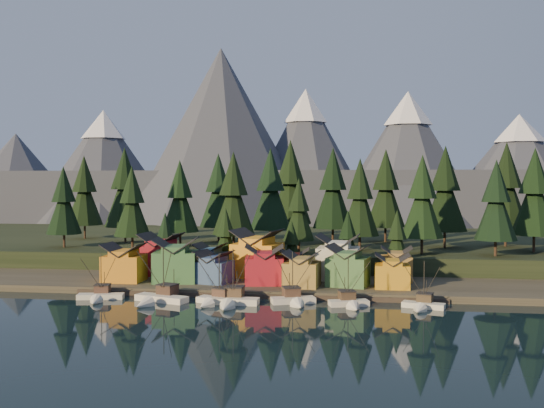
# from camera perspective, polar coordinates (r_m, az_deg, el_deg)

# --- Properties ---
(ground) EXTENTS (500.00, 500.00, 0.00)m
(ground) POSITION_cam_1_polar(r_m,az_deg,el_deg) (115.77, -2.80, -10.29)
(ground) COLOR black
(ground) RESTS_ON ground
(shore_strip) EXTENTS (400.00, 50.00, 1.50)m
(shore_strip) POSITION_cam_1_polar(r_m,az_deg,el_deg) (154.43, 0.01, -6.86)
(shore_strip) COLOR #343126
(shore_strip) RESTS_ON ground
(hillside) EXTENTS (420.00, 100.00, 6.00)m
(hillside) POSITION_cam_1_polar(r_m,az_deg,el_deg) (203.34, 1.99, -4.04)
(hillside) COLOR black
(hillside) RESTS_ON ground
(dock) EXTENTS (80.00, 4.00, 1.00)m
(dock) POSITION_cam_1_polar(r_m,az_deg,el_deg) (131.58, -1.44, -8.55)
(dock) COLOR #41372E
(dock) RESTS_ON ground
(mountain_ridge) EXTENTS (560.00, 190.00, 90.00)m
(mountain_ridge) POSITION_cam_1_polar(r_m,az_deg,el_deg) (325.62, 3.56, 2.34)
(mountain_ridge) COLOR #484B5D
(mountain_ridge) RESTS_ON ground
(boat_0) EXTENTS (10.19, 10.78, 10.59)m
(boat_0) POSITION_cam_1_polar(r_m,az_deg,el_deg) (133.47, -15.94, -7.85)
(boat_0) COLOR silver
(boat_0) RESTS_ON ground
(boat_1) EXTENTS (12.18, 12.66, 12.53)m
(boat_1) POSITION_cam_1_polar(r_m,az_deg,el_deg) (127.71, -10.72, -8.10)
(boat_1) COLOR silver
(boat_1) RESTS_ON ground
(boat_2) EXTENTS (9.58, 10.13, 11.31)m
(boat_2) POSITION_cam_1_polar(r_m,az_deg,el_deg) (124.54, -5.37, -8.36)
(boat_2) COLOR white
(boat_2) RESTS_ON ground
(boat_3) EXTENTS (11.08, 12.03, 12.46)m
(boat_3) POSITION_cam_1_polar(r_m,az_deg,el_deg) (123.17, -3.88, -8.42)
(boat_3) COLOR silver
(boat_3) RESTS_ON ground
(boat_4) EXTENTS (9.68, 10.27, 11.65)m
(boat_4) POSITION_cam_1_polar(r_m,az_deg,el_deg) (124.19, 2.12, -8.34)
(boat_4) COLOR silver
(boat_4) RESTS_ON ground
(boat_5) EXTENTS (8.59, 9.17, 10.74)m
(boat_5) POSITION_cam_1_polar(r_m,az_deg,el_deg) (122.60, 7.35, -8.56)
(boat_5) COLOR silver
(boat_5) RESTS_ON ground
(boat_6) EXTENTS (8.81, 9.30, 10.27)m
(boat_6) POSITION_cam_1_polar(r_m,az_deg,el_deg) (123.17, 13.99, -8.64)
(boat_6) COLOR silver
(boat_6) RESTS_ON ground
(house_front_0) EXTENTS (9.05, 8.57, 8.87)m
(house_front_0) POSITION_cam_1_polar(r_m,az_deg,el_deg) (146.57, -13.75, -5.27)
(house_front_0) COLOR orange
(house_front_0) RESTS_ON shore_strip
(house_front_1) EXTENTS (11.14, 10.81, 10.16)m
(house_front_1) POSITION_cam_1_polar(r_m,az_deg,el_deg) (143.38, -9.06, -5.12)
(house_front_1) COLOR #3C703E
(house_front_1) RESTS_ON shore_strip
(house_front_2) EXTENTS (9.06, 9.11, 7.32)m
(house_front_2) POSITION_cam_1_polar(r_m,az_deg,el_deg) (141.15, -5.50, -5.83)
(house_front_2) COLOR #344F7C
(house_front_2) RESTS_ON shore_strip
(house_front_3) EXTENTS (9.75, 9.40, 8.82)m
(house_front_3) POSITION_cam_1_polar(r_m,az_deg,el_deg) (138.84, -0.72, -5.63)
(house_front_3) COLOR maroon
(house_front_3) RESTS_ON shore_strip
(house_front_4) EXTENTS (8.28, 8.83, 7.78)m
(house_front_4) POSITION_cam_1_polar(r_m,az_deg,el_deg) (135.72, 2.82, -6.04)
(house_front_4) COLOR olive
(house_front_4) RESTS_ON shore_strip
(house_front_5) EXTENTS (10.28, 9.68, 9.17)m
(house_front_5) POSITION_cam_1_polar(r_m,az_deg,el_deg) (137.24, 7.18, -5.66)
(house_front_5) COLOR #416D3B
(house_front_5) RESTS_ON shore_strip
(house_front_6) EXTENTS (7.68, 7.28, 7.49)m
(house_front_6) POSITION_cam_1_polar(r_m,az_deg,el_deg) (136.37, 11.25, -6.11)
(house_front_6) COLOR gold
(house_front_6) RESTS_ON shore_strip
(house_back_0) EXTENTS (10.21, 9.86, 10.40)m
(house_back_0) POSITION_cam_1_polar(r_m,az_deg,el_deg) (154.70, -10.39, -4.55)
(house_back_0) COLOR maroon
(house_back_0) RESTS_ON shore_strip
(house_back_1) EXTENTS (7.92, 8.00, 8.10)m
(house_back_1) POSITION_cam_1_polar(r_m,az_deg,el_deg) (150.81, -5.81, -5.17)
(house_back_1) COLOR #335B7A
(house_back_1) RESTS_ON shore_strip
(house_back_2) EXTENTS (12.82, 12.13, 11.64)m
(house_back_2) POSITION_cam_1_polar(r_m,az_deg,el_deg) (148.80, -1.40, -4.53)
(house_back_2) COLOR orange
(house_back_2) RESTS_ON shore_strip
(house_back_3) EXTENTS (7.89, 7.11, 7.64)m
(house_back_3) POSITION_cam_1_polar(r_m,az_deg,el_deg) (143.67, 2.03, -5.62)
(house_back_3) COLOR maroon
(house_back_3) RESTS_ON shore_strip
(house_back_4) EXTENTS (10.47, 10.11, 10.65)m
(house_back_4) POSITION_cam_1_polar(r_m,az_deg,el_deg) (146.17, 6.25, -4.87)
(house_back_4) COLOR silver
(house_back_4) RESTS_ON shore_strip
(house_back_5) EXTENTS (7.38, 7.47, 8.06)m
(house_back_5) POSITION_cam_1_polar(r_m,az_deg,el_deg) (145.90, 11.63, -5.45)
(house_back_5) COLOR olive
(house_back_5) RESTS_ON shore_strip
(tree_hill_0) EXTENTS (10.00, 10.00, 23.28)m
(tree_hill_0) POSITION_cam_1_polar(r_m,az_deg,el_deg) (183.19, -19.01, 0.09)
(tree_hill_0) COLOR #332319
(tree_hill_0) RESTS_ON hillside
(tree_hill_1) EXTENTS (12.62, 12.62, 29.40)m
(tree_hill_1) POSITION_cam_1_polar(r_m,az_deg,el_deg) (192.73, -13.68, 1.24)
(tree_hill_1) COLOR #332319
(tree_hill_1) RESTS_ON hillside
(tree_hill_2) EXTENTS (9.96, 9.96, 23.20)m
(tree_hill_2) POSITION_cam_1_polar(r_m,az_deg,el_deg) (170.56, -13.03, -0.00)
(tree_hill_2) COLOR #332319
(tree_hill_2) RESTS_ON hillside
(tree_hill_3) EXTENTS (10.81, 10.81, 25.19)m
(tree_hill_3) POSITION_cam_1_polar(r_m,az_deg,el_deg) (178.63, -8.65, 0.47)
(tree_hill_3) COLOR #332319
(tree_hill_3) RESTS_ON hillside
(tree_hill_4) EXTENTS (11.93, 11.93, 27.79)m
(tree_hill_4) POSITION_cam_1_polar(r_m,az_deg,el_deg) (191.04, -5.06, 1.02)
(tree_hill_4) COLOR #332319
(tree_hill_4) RESTS_ON hillside
(tree_hill_5) EXTENTS (11.59, 11.59, 27.01)m
(tree_hill_5) POSITION_cam_1_polar(r_m,az_deg,el_deg) (164.49, -3.64, 0.70)
(tree_hill_5) COLOR #332319
(tree_hill_5) RESTS_ON hillside
(tree_hill_6) EXTENTS (12.36, 12.36, 28.79)m
(tree_hill_6) POSITION_cam_1_polar(r_m,az_deg,el_deg) (177.86, -0.14, 1.12)
(tree_hill_6) COLOR #332319
(tree_hill_6) RESTS_ON hillside
(tree_hill_7) EXTENTS (8.51, 8.51, 19.83)m
(tree_hill_7) POSITION_cam_1_polar(r_m,az_deg,el_deg) (159.96, 2.54, -0.75)
(tree_hill_7) COLOR #332319
(tree_hill_7) RESTS_ON hillside
(tree_hill_8) EXTENTS (12.52, 12.52, 29.16)m
(tree_hill_8) POSITION_cam_1_polar(r_m,az_deg,el_deg) (183.19, 5.76, 1.21)
(tree_hill_8) COLOR #332319
(tree_hill_8) RESTS_ON hillside
(tree_hill_9) EXTENTS (10.85, 10.85, 25.26)m
(tree_hill_9) POSITION_cam_1_polar(r_m,az_deg,el_deg) (166.10, 8.28, 0.36)
(tree_hill_9) COLOR #332319
(tree_hill_9) RESTS_ON hillside
(tree_hill_10) EXTENTS (12.45, 12.45, 29.00)m
(tree_hill_10) POSITION_cam_1_polar(r_m,az_deg,el_deg) (191.24, 10.65, 1.19)
(tree_hill_10) COLOR #332319
(tree_hill_10) RESTS_ON hillside
(tree_hill_11) EXTENTS (11.10, 11.10, 25.87)m
(tree_hill_11) POSITION_cam_1_polar(r_m,az_deg,el_deg) (161.95, 13.95, 0.39)
(tree_hill_11) COLOR #332319
(tree_hill_11) RESTS_ON hillside
(tree_hill_12) EXTENTS (12.48, 12.48, 29.07)m
(tree_hill_12) POSITION_cam_1_polar(r_m,az_deg,el_deg) (178.76, 15.98, 1.09)
(tree_hill_12) COLOR #332319
(tree_hill_12) RESTS_ON hillside
(tree_hill_13) EXTENTS (10.51, 10.51, 24.49)m
(tree_hill_13) POSITION_cam_1_polar(r_m,az_deg,el_deg) (162.85, 20.34, 0.07)
(tree_hill_13) COLOR #332319
(tree_hill_13) RESTS_ON hillside
(tree_hill_14) EXTENTS (13.02, 13.02, 30.32)m
(tree_hill_14) POSITION_cam_1_polar(r_m,az_deg,el_deg) (187.94, 21.18, 1.29)
(tree_hill_14) COLOR #332319
(tree_hill_14) RESTS_ON hillside
(tree_hill_15) EXTENTS (13.83, 13.83, 32.21)m
(tree_hill_15) POSITION_cam_1_polar(r_m,az_deg,el_deg) (194.20, 1.75, 1.76)
(tree_hill_15) COLOR #332319
(tree_hill_15) RESTS_ON hillside
(tree_hill_16) EXTENTS (11.81, 11.81, 27.51)m
(tree_hill_16) POSITION_cam_1_polar(r_m,az_deg,el_deg) (209.11, -17.24, 0.99)
(tree_hill_16) COLOR #332319
(tree_hill_16) RESTS_ON hillside
(tree_hill_17) EXTENTS (11.98, 11.98, 27.92)m
(tree_hill_17) POSITION_cam_1_polar(r_m,az_deg,el_deg) (175.38, 23.48, 0.77)
(tree_hill_17) COLOR #332319
(tree_hill_17) RESTS_ON hillside
(tree_shore_0) EXTENTS (6.62, 6.62, 15.41)m
(tree_shore_0) POSITION_cam_1_polar(r_m,az_deg,el_deg) (159.58, -10.01, -3.28)
(tree_shore_0) COLOR #332319
(tree_shore_0) RESTS_ON shore_strip
(tree_shore_1) EXTENTS (7.20, 7.20, 16.76)m
(tree_shore_1) POSITION_cam_1_polar(r_m,az_deg,el_deg) (155.31, -4.38, -3.13)
(tree_shore_1) COLOR #332319
(tree_shore_1) RESTS_ON shore_strip
(tree_shore_2) EXTENTS (5.81, 5.81, 13.54)m
(tree_shore_2) POSITION_cam_1_polar(r_m,az_deg,el_deg) (152.75, 1.87, -3.88)
(tree_shore_2) COLOR #332319
(tree_shore_2) RESTS_ON shore_strip
(tree_shore_3) EXTENTS (7.02, 7.02, 16.36)m
(tree_shore_3) POSITION_cam_1_polar(r_m,az_deg,el_deg) (151.73, 7.15, -3.35)
(tree_shore_3) COLOR #332319
(tree_shore_3) RESTS_ON shore_strip
(tree_shore_4) EXTENTS (7.07, 7.07, 16.46)m
(tree_shore_4) POSITION_cam_1_polar(r_m,az_deg,el_deg) (152.02, 11.68, -3.35)
(tree_shore_4) COLOR #332319
(tree_shore_4) RESTS_ON shore_strip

